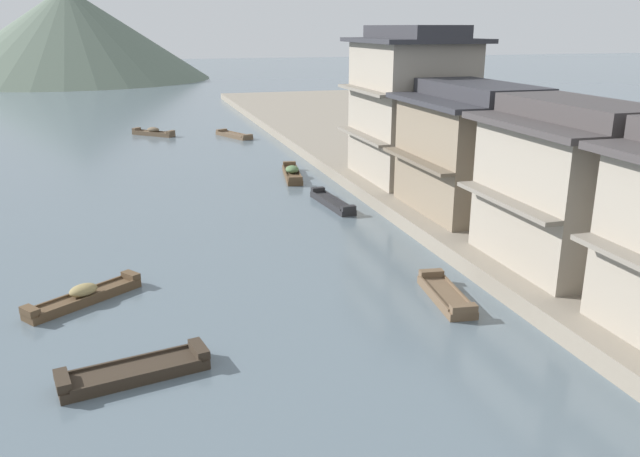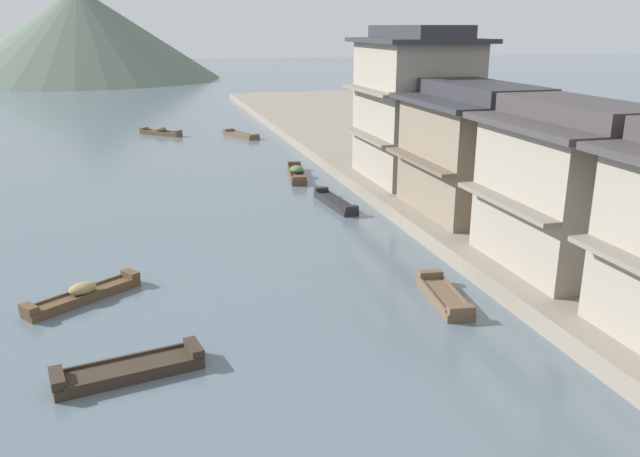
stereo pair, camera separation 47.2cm
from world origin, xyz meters
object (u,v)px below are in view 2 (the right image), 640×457
at_px(house_waterfront_narrow, 477,150).
at_px(boat_midriver_drifting, 161,132).
at_px(boat_moored_far, 83,295).
at_px(boat_moored_third, 335,203).
at_px(boat_upstream_distant, 297,173).
at_px(boat_moored_nearest, 241,135).
at_px(house_waterfront_far, 415,105).
at_px(boat_midriver_upstream, 444,296).
at_px(boat_moored_second, 129,370).
at_px(house_waterfront_tall, 573,186).

bearing_deg(house_waterfront_narrow, boat_midriver_drifting, 113.58).
bearing_deg(boat_moored_far, boat_midriver_drifting, 83.79).
height_order(boat_moored_far, boat_midriver_drifting, boat_midriver_drifting).
bearing_deg(boat_moored_third, boat_upstream_distant, 93.23).
height_order(boat_moored_nearest, boat_moored_third, boat_moored_third).
bearing_deg(house_waterfront_far, boat_midriver_upstream, -109.07).
bearing_deg(boat_moored_nearest, boat_midriver_drifting, 157.17).
bearing_deg(boat_moored_second, house_waterfront_tall, 10.70).
bearing_deg(house_waterfront_tall, boat_moored_nearest, 100.59).
relative_size(boat_moored_far, house_waterfront_far, 0.45).
bearing_deg(boat_moored_nearest, boat_moored_far, -107.62).
xyz_separation_m(boat_moored_far, boat_upstream_distant, (11.91, 17.15, 0.03)).
height_order(boat_midriver_drifting, boat_midriver_upstream, boat_midriver_drifting).
xyz_separation_m(house_waterfront_tall, house_waterfront_far, (0.15, 15.14, 1.29)).
bearing_deg(boat_moored_third, house_waterfront_far, 24.77).
bearing_deg(boat_moored_second, house_waterfront_far, 48.19).
bearing_deg(boat_moored_second, boat_upstream_distant, 65.85).
bearing_deg(boat_upstream_distant, house_waterfront_narrow, -63.45).
distance_m(boat_moored_second, boat_moored_far, 6.02).
xyz_separation_m(boat_upstream_distant, house_waterfront_narrow, (6.09, -12.19, 3.43)).
bearing_deg(boat_upstream_distant, boat_moored_second, -114.15).
xyz_separation_m(boat_midriver_drifting, house_waterfront_far, (13.86, -24.59, 4.72)).
height_order(house_waterfront_tall, house_waterfront_far, house_waterfront_far).
bearing_deg(boat_upstream_distant, house_waterfront_far, -38.55).
bearing_deg(house_waterfront_narrow, boat_midriver_upstream, -123.58).
bearing_deg(boat_moored_nearest, boat_midriver_upstream, -87.62).
height_order(boat_moored_nearest, house_waterfront_tall, house_waterfront_tall).
distance_m(boat_moored_far, boat_upstream_distant, 20.88).
relative_size(boat_moored_third, boat_moored_far, 1.18).
height_order(boat_moored_far, house_waterfront_tall, house_waterfront_tall).
bearing_deg(house_waterfront_narrow, boat_upstream_distant, 116.55).
height_order(boat_midriver_upstream, boat_upstream_distant, boat_upstream_distant).
bearing_deg(boat_midriver_drifting, house_waterfront_tall, -70.96).
height_order(house_waterfront_tall, house_waterfront_narrow, same).
height_order(boat_moored_nearest, boat_moored_second, boat_moored_second).
xyz_separation_m(boat_moored_nearest, boat_moored_second, (-9.22, -39.91, 0.03)).
bearing_deg(boat_moored_far, house_waterfront_far, 34.72).
height_order(boat_moored_nearest, house_waterfront_narrow, house_waterfront_narrow).
bearing_deg(boat_moored_third, boat_midriver_drifting, 106.99).
xyz_separation_m(boat_moored_third, boat_moored_far, (-12.32, -9.83, 0.06)).
bearing_deg(house_waterfront_narrow, boat_moored_far, -164.57).
bearing_deg(boat_midriver_upstream, boat_upstream_distant, 91.38).
bearing_deg(house_waterfront_narrow, house_waterfront_tall, -91.95).
xyz_separation_m(boat_moored_far, house_waterfront_narrow, (18.00, 4.97, 3.45)).
bearing_deg(boat_midriver_upstream, house_waterfront_far, 70.93).
relative_size(house_waterfront_tall, house_waterfront_far, 0.78).
bearing_deg(boat_midriver_drifting, boat_moored_second, -93.22).
xyz_separation_m(boat_moored_nearest, boat_moored_third, (1.48, -24.29, 0.02)).
height_order(boat_moored_second, boat_moored_far, boat_moored_far).
bearing_deg(house_waterfront_tall, boat_moored_third, 113.29).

